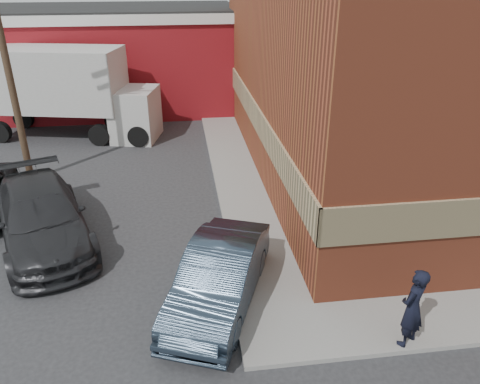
{
  "coord_description": "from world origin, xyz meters",
  "views": [
    {
      "loc": [
        -1.55,
        -8.87,
        7.65
      ],
      "look_at": [
        0.1,
        3.37,
        1.66
      ],
      "focal_mm": 35.0,
      "sensor_mm": 36.0,
      "label": 1
    }
  ],
  "objects_px": {
    "warehouse": "(99,58)",
    "utility_pole": "(5,57)",
    "man": "(413,308)",
    "sedan": "(219,277)",
    "suv_b": "(42,217)",
    "brick_building": "(431,49)",
    "box_truck": "(70,87)"
  },
  "relations": [
    {
      "from": "warehouse",
      "to": "box_truck",
      "type": "distance_m",
      "value": 5.91
    },
    {
      "from": "suv_b",
      "to": "sedan",
      "type": "bearing_deg",
      "value": -56.43
    },
    {
      "from": "man",
      "to": "sedan",
      "type": "xyz_separation_m",
      "value": [
        -3.96,
        2.05,
        -0.3
      ]
    },
    {
      "from": "utility_pole",
      "to": "box_truck",
      "type": "relative_size",
      "value": 1.0
    },
    {
      "from": "man",
      "to": "sedan",
      "type": "relative_size",
      "value": 0.41
    },
    {
      "from": "man",
      "to": "brick_building",
      "type": "bearing_deg",
      "value": -150.95
    },
    {
      "from": "utility_pole",
      "to": "sedan",
      "type": "bearing_deg",
      "value": -51.75
    },
    {
      "from": "warehouse",
      "to": "utility_pole",
      "type": "xyz_separation_m",
      "value": [
        -1.5,
        -11.0,
        1.93
      ]
    },
    {
      "from": "utility_pole",
      "to": "suv_b",
      "type": "relative_size",
      "value": 1.52
    },
    {
      "from": "sedan",
      "to": "utility_pole",
      "type": "bearing_deg",
      "value": 149.67
    },
    {
      "from": "utility_pole",
      "to": "brick_building",
      "type": "bearing_deg",
      "value": -0.02
    },
    {
      "from": "utility_pole",
      "to": "suv_b",
      "type": "bearing_deg",
      "value": -70.94
    },
    {
      "from": "brick_building",
      "to": "warehouse",
      "type": "xyz_separation_m",
      "value": [
        -14.5,
        11.0,
        -1.87
      ]
    },
    {
      "from": "brick_building",
      "to": "suv_b",
      "type": "height_order",
      "value": "brick_building"
    },
    {
      "from": "warehouse",
      "to": "utility_pole",
      "type": "relative_size",
      "value": 1.81
    },
    {
      "from": "brick_building",
      "to": "man",
      "type": "bearing_deg",
      "value": -116.85
    },
    {
      "from": "brick_building",
      "to": "utility_pole",
      "type": "height_order",
      "value": "brick_building"
    },
    {
      "from": "brick_building",
      "to": "suv_b",
      "type": "bearing_deg",
      "value": -161.1
    },
    {
      "from": "warehouse",
      "to": "sedan",
      "type": "relative_size",
      "value": 3.45
    },
    {
      "from": "brick_building",
      "to": "suv_b",
      "type": "relative_size",
      "value": 3.09
    },
    {
      "from": "brick_building",
      "to": "sedan",
      "type": "distance_m",
      "value": 13.18
    },
    {
      "from": "warehouse",
      "to": "man",
      "type": "bearing_deg",
      "value": -66.98
    },
    {
      "from": "brick_building",
      "to": "box_truck",
      "type": "height_order",
      "value": "brick_building"
    },
    {
      "from": "brick_building",
      "to": "man",
      "type": "relative_size",
      "value": 9.54
    },
    {
      "from": "warehouse",
      "to": "suv_b",
      "type": "relative_size",
      "value": 2.76
    },
    {
      "from": "suv_b",
      "to": "utility_pole",
      "type": "bearing_deg",
      "value": 88.33
    },
    {
      "from": "brick_building",
      "to": "warehouse",
      "type": "bearing_deg",
      "value": 142.8
    },
    {
      "from": "warehouse",
      "to": "brick_building",
      "type": "bearing_deg",
      "value": -37.2
    },
    {
      "from": "brick_building",
      "to": "suv_b",
      "type": "xyz_separation_m",
      "value": [
        -14.3,
        -4.9,
        -3.82
      ]
    },
    {
      "from": "suv_b",
      "to": "brick_building",
      "type": "bearing_deg",
      "value": -1.82
    },
    {
      "from": "brick_building",
      "to": "man",
      "type": "height_order",
      "value": "brick_building"
    },
    {
      "from": "brick_building",
      "to": "box_truck",
      "type": "relative_size",
      "value": 2.04
    }
  ]
}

